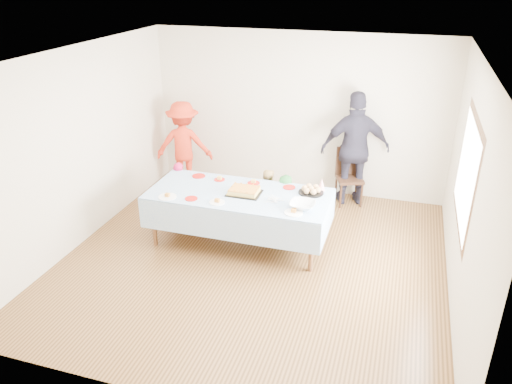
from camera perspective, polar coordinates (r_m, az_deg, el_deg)
ground at (r=6.83m, az=-0.27°, el=-7.71°), size 5.00×5.00×0.00m
room_walls at (r=6.06m, az=0.20°, el=6.51°), size 5.04×5.04×2.72m
party_table at (r=6.89m, az=-1.97°, el=-0.54°), size 2.50×1.10×0.78m
birthday_cake at (r=6.83m, az=-1.35°, el=0.10°), size 0.45×0.35×0.08m
rolls_tray at (r=6.89m, az=6.32°, el=0.21°), size 0.35×0.35×0.10m
punch_bowl at (r=6.46m, az=5.33°, el=-1.50°), size 0.34×0.34×0.08m
party_hat at (r=6.97m, az=7.50°, el=0.87°), size 0.11×0.11×0.18m
fork_pile at (r=6.60m, az=2.16°, el=-0.89°), size 0.24×0.18×0.07m
plate_red_far_a at (r=7.45m, az=-6.57°, el=1.83°), size 0.20×0.20×0.01m
plate_red_far_b at (r=7.30m, az=-4.20°, el=1.43°), size 0.16×0.16×0.01m
plate_red_far_c at (r=7.16m, az=-0.29°, el=1.04°), size 0.18×0.18×0.01m
plate_red_far_d at (r=7.04m, az=3.81°, el=0.54°), size 0.18×0.18×0.01m
plate_red_near at (r=6.75m, az=-7.41°, el=-0.75°), size 0.17×0.17×0.01m
plate_white_left at (r=6.85m, az=-10.08°, el=-0.54°), size 0.25×0.25×0.01m
plate_white_mid at (r=6.61m, az=-4.46°, el=-1.18°), size 0.21×0.21×0.01m
plate_white_right at (r=6.34m, az=4.31°, el=-2.36°), size 0.24×0.24×0.01m
dining_chair at (r=8.37m, az=10.56°, el=2.23°), size 0.53×0.53×0.93m
toddler_left at (r=7.90m, az=-8.70°, el=0.37°), size 0.33×0.23×0.89m
toddler_mid at (r=7.40m, az=3.35°, el=-1.23°), size 0.47×0.36×0.86m
toddler_right at (r=7.57m, az=1.25°, el=-0.51°), size 0.50×0.44×0.87m
adult_left at (r=8.86m, az=-8.25°, el=5.39°), size 1.10×0.80×1.53m
adult_right at (r=8.20m, az=11.26°, el=4.83°), size 1.19×0.76×1.88m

